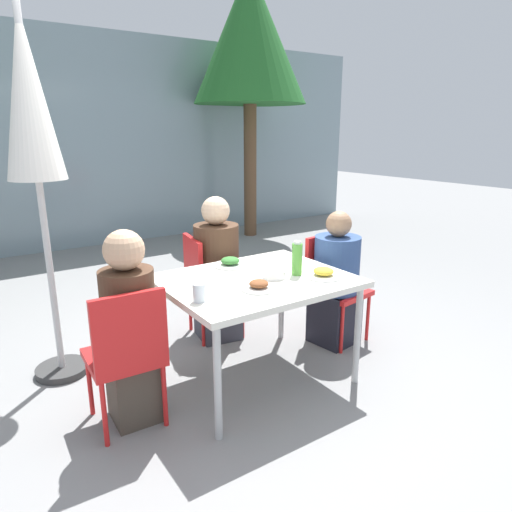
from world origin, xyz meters
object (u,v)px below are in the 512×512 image
object	(u,v)px
chair_left	(127,349)
salad_bowl	(274,274)
bottle	(297,259)
person_left	(130,331)
person_right	(336,283)
chair_far	(206,279)
chair_right	(332,280)
person_far	(217,273)
closed_umbrella	(30,113)
drinking_cup	(199,293)
tree_behind_right	(250,38)

from	to	relation	value
chair_left	salad_bowl	distance (m)	1.03
bottle	person_left	bearing A→B (deg)	173.71
person_right	chair_far	distance (m)	1.04
chair_right	person_far	world-z (taller)	person_far
chair_left	bottle	size ratio (longest dim) A/B	3.70
salad_bowl	person_far	bearing A→B (deg)	89.18
chair_right	closed_umbrella	world-z (taller)	closed_umbrella
drinking_cup	tree_behind_right	world-z (taller)	tree_behind_right
chair_far	closed_umbrella	bearing A→B (deg)	-83.04
drinking_cup	chair_far	bearing A→B (deg)	60.57
person_right	tree_behind_right	xyz separation A→B (m)	(1.59, 3.64, 2.47)
person_left	person_far	bearing A→B (deg)	38.27
person_left	bottle	bearing A→B (deg)	-4.14
chair_right	person_far	distance (m)	0.93
tree_behind_right	person_right	bearing A→B (deg)	-113.55
person_left	salad_bowl	world-z (taller)	person_left
salad_bowl	person_right	bearing A→B (deg)	13.85
person_left	tree_behind_right	world-z (taller)	tree_behind_right
closed_umbrella	salad_bowl	xyz separation A→B (m)	(1.20, -0.89, -1.01)
person_right	drinking_cup	xyz separation A→B (m)	(-1.34, -0.29, 0.29)
chair_far	bottle	xyz separation A→B (m)	(0.23, -0.88, 0.35)
closed_umbrella	chair_right	bearing A→B (deg)	-17.34
person_right	salad_bowl	distance (m)	0.81
chair_far	bottle	bearing A→B (deg)	23.19
person_right	salad_bowl	bearing A→B (deg)	5.56
person_far	drinking_cup	size ratio (longest dim) A/B	11.17
drinking_cup	salad_bowl	world-z (taller)	drinking_cup
chair_far	tree_behind_right	size ratio (longest dim) A/B	0.22
chair_left	bottle	world-z (taller)	bottle
person_left	person_far	distance (m)	1.18
chair_left	person_far	size ratio (longest dim) A/B	0.73
chair_left	person_far	xyz separation A→B (m)	(1.01, 0.78, 0.06)
chair_right	tree_behind_right	size ratio (longest dim) A/B	0.22
chair_far	bottle	size ratio (longest dim) A/B	3.70
chair_right	bottle	xyz separation A→B (m)	(-0.61, -0.30, 0.35)
chair_far	person_far	xyz separation A→B (m)	(0.07, -0.06, 0.06)
closed_umbrella	tree_behind_right	distance (m)	4.75
person_far	tree_behind_right	world-z (taller)	tree_behind_right
person_left	chair_right	size ratio (longest dim) A/B	1.35
person_right	chair_right	bearing A→B (deg)	-121.85
chair_far	closed_umbrella	size ratio (longest dim) A/B	0.36
chair_right	person_far	xyz separation A→B (m)	(-0.77, 0.52, 0.06)
bottle	salad_bowl	world-z (taller)	bottle
person_right	chair_far	xyz separation A→B (m)	(-0.80, 0.67, -0.00)
chair_left	tree_behind_right	distance (m)	5.63
chair_right	person_right	bearing A→B (deg)	58.15
drinking_cup	chair_left	bearing A→B (deg)	163.24
chair_right	tree_behind_right	distance (m)	4.60
person_right	chair_left	bearing A→B (deg)	-2.71
bottle	chair_left	bearing A→B (deg)	177.84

